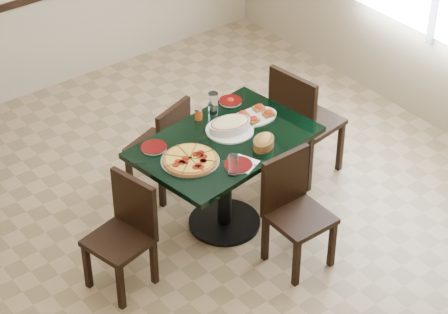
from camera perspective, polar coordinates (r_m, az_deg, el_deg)
floor at (r=6.23m, az=-0.80°, el=-6.26°), size 5.50×5.50×0.00m
main_table at (r=6.12m, az=0.04°, el=-0.29°), size 1.34×0.96×0.75m
chair_far at (r=6.54m, az=-3.92°, el=0.85°), size 0.47×0.47×0.80m
chair_near at (r=5.93m, az=4.54°, el=-3.15°), size 0.39×0.39×0.83m
chair_right at (r=6.68m, az=5.04°, el=2.58°), size 0.50×0.50×0.95m
chair_left at (r=5.78m, az=-6.43°, el=-4.67°), size 0.45×0.45×0.80m
pepperoni_pizza at (r=5.80m, az=-2.23°, el=-0.18°), size 0.39×0.39×0.04m
lasagna_casserole at (r=6.09m, az=0.38°, el=2.07°), size 0.34×0.34×0.09m
bread_basket at (r=5.94m, az=2.61°, el=1.00°), size 0.24×0.21×0.09m
bruschetta_platter at (r=6.25m, az=2.09°, el=2.75°), size 0.34×0.24×0.05m
side_plate_near at (r=5.77m, az=0.94°, el=-0.52°), size 0.19×0.19×0.02m
side_plate_far_r at (r=6.43m, az=0.42°, el=3.69°), size 0.17×0.17×0.03m
side_plate_far_l at (r=5.95m, az=-4.60°, el=0.64°), size 0.18×0.18×0.02m
napkin_setting at (r=5.79m, az=1.27°, el=-0.44°), size 0.22×0.22×0.01m
water_glass_a at (r=6.28m, az=-0.72°, el=3.56°), size 0.07×0.07×0.16m
water_glass_b at (r=5.65m, az=0.60°, el=-0.54°), size 0.07×0.07×0.15m
pepper_shaker at (r=6.22m, az=-1.68°, el=2.85°), size 0.05×0.05×0.09m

